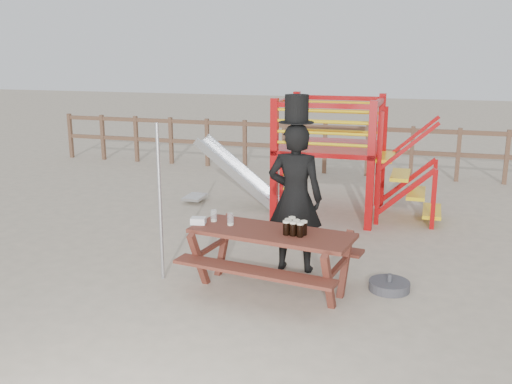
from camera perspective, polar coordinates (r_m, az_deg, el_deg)
name	(u,v)px	position (r m, az deg, el deg)	size (l,w,h in m)	color
ground	(261,289)	(7.13, 0.46, -9.63)	(60.00, 60.00, 0.00)	#B8A78F
back_fence	(346,144)	(13.56, 8.99, 4.80)	(15.09, 0.09, 1.20)	brown
playground_fort	(325,154)	(10.15, 6.96, 3.75)	(4.71, 1.84, 2.10)	#AD0B0D
picnic_table	(271,253)	(6.92, 1.56, -6.13)	(2.12, 1.61, 0.76)	maroon
man_with_hat	(295,194)	(7.43, 3.94, -0.20)	(0.73, 0.50, 2.32)	black
metal_pole	(160,203)	(7.21, -9.58, -1.10)	(0.04, 0.04, 2.01)	#B2B2B7
parasol_base	(389,286)	(7.25, 13.18, -9.10)	(0.50, 0.50, 0.21)	#3C3C42
paper_bag	(198,221)	(7.14, -5.79, -2.88)	(0.18, 0.14, 0.08)	white
stout_pints	(294,227)	(6.71, 3.84, -3.52)	(0.28, 0.28, 0.17)	black
empty_glasses	(222,218)	(7.13, -3.42, -2.60)	(0.34, 0.17, 0.15)	silver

